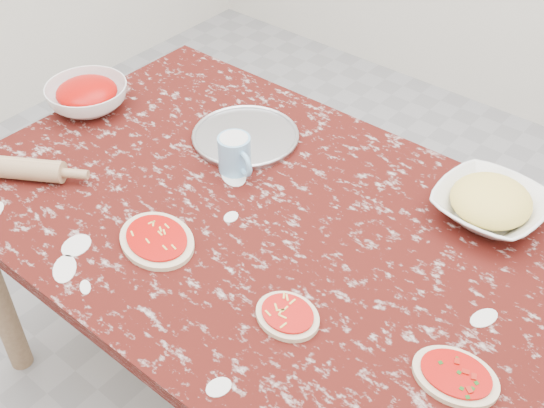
{
  "coord_description": "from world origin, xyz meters",
  "views": [
    {
      "loc": [
        0.78,
        -0.95,
        1.86
      ],
      "look_at": [
        0.0,
        0.0,
        0.8
      ],
      "focal_mm": 44.96,
      "sensor_mm": 36.0,
      "label": 1
    }
  ],
  "objects_px": {
    "worktable": "(272,244)",
    "pizza_tray": "(246,137)",
    "cheese_bowl": "(489,206)",
    "rolling_pin": "(9,167)",
    "flour_mug": "(235,154)",
    "sauce_bowl": "(88,97)"
  },
  "relations": [
    {
      "from": "worktable",
      "to": "pizza_tray",
      "type": "distance_m",
      "value": 0.36
    },
    {
      "from": "worktable",
      "to": "cheese_bowl",
      "type": "distance_m",
      "value": 0.54
    },
    {
      "from": "pizza_tray",
      "to": "cheese_bowl",
      "type": "xyz_separation_m",
      "value": [
        0.67,
        0.13,
        0.03
      ]
    },
    {
      "from": "pizza_tray",
      "to": "rolling_pin",
      "type": "relative_size",
      "value": 1.0
    },
    {
      "from": "rolling_pin",
      "to": "flour_mug",
      "type": "bearing_deg",
      "value": 42.2
    },
    {
      "from": "cheese_bowl",
      "to": "flour_mug",
      "type": "distance_m",
      "value": 0.65
    },
    {
      "from": "worktable",
      "to": "pizza_tray",
      "type": "xyz_separation_m",
      "value": [
        -0.27,
        0.21,
        0.09
      ]
    },
    {
      "from": "pizza_tray",
      "to": "rolling_pin",
      "type": "bearing_deg",
      "value": -124.82
    },
    {
      "from": "worktable",
      "to": "sauce_bowl",
      "type": "xyz_separation_m",
      "value": [
        -0.74,
        0.04,
        0.12
      ]
    },
    {
      "from": "worktable",
      "to": "rolling_pin",
      "type": "height_order",
      "value": "rolling_pin"
    },
    {
      "from": "cheese_bowl",
      "to": "pizza_tray",
      "type": "bearing_deg",
      "value": -169.17
    },
    {
      "from": "pizza_tray",
      "to": "cheese_bowl",
      "type": "distance_m",
      "value": 0.68
    },
    {
      "from": "cheese_bowl",
      "to": "rolling_pin",
      "type": "distance_m",
      "value": 1.22
    },
    {
      "from": "cheese_bowl",
      "to": "rolling_pin",
      "type": "xyz_separation_m",
      "value": [
        -1.03,
        -0.65,
        -0.0
      ]
    },
    {
      "from": "flour_mug",
      "to": "rolling_pin",
      "type": "bearing_deg",
      "value": -137.8
    },
    {
      "from": "worktable",
      "to": "sauce_bowl",
      "type": "bearing_deg",
      "value": 176.88
    },
    {
      "from": "pizza_tray",
      "to": "sauce_bowl",
      "type": "bearing_deg",
      "value": -159.49
    },
    {
      "from": "worktable",
      "to": "flour_mug",
      "type": "distance_m",
      "value": 0.26
    },
    {
      "from": "worktable",
      "to": "rolling_pin",
      "type": "distance_m",
      "value": 0.71
    },
    {
      "from": "flour_mug",
      "to": "rolling_pin",
      "type": "distance_m",
      "value": 0.59
    },
    {
      "from": "sauce_bowl",
      "to": "flour_mug",
      "type": "height_order",
      "value": "flour_mug"
    },
    {
      "from": "rolling_pin",
      "to": "worktable",
      "type": "bearing_deg",
      "value": 25.55
    }
  ]
}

